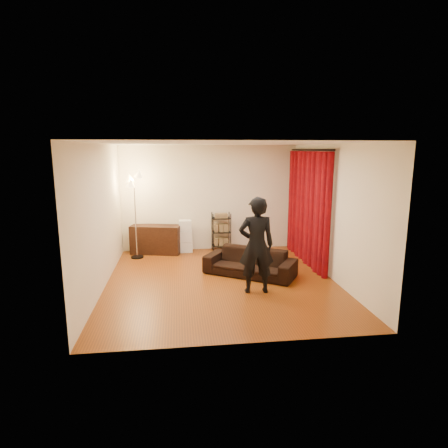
{
  "coord_description": "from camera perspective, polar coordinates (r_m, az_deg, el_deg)",
  "views": [
    {
      "loc": [
        -0.82,
        -7.09,
        2.59
      ],
      "look_at": [
        0.1,
        0.3,
        1.1
      ],
      "focal_mm": 30.0,
      "sensor_mm": 36.0,
      "label": 1
    }
  ],
  "objects": [
    {
      "name": "sofa",
      "position": [
        7.86,
        3.95,
        -5.86
      ],
      "size": [
        1.97,
        1.62,
        0.55
      ],
      "primitive_type": "imported",
      "rotation": [
        0.0,
        0.0,
        -0.57
      ],
      "color": "black",
      "rests_on": "ground"
    },
    {
      "name": "wall_left",
      "position": [
        7.34,
        -18.22,
        1.01
      ],
      "size": [
        0.0,
        5.0,
        5.0
      ],
      "primitive_type": "plane",
      "rotation": [
        1.57,
        0.0,
        1.57
      ],
      "color": "#EEE2C6",
      "rests_on": "ground"
    },
    {
      "name": "ceiling",
      "position": [
        7.14,
        -0.51,
        12.19
      ],
      "size": [
        5.0,
        5.0,
        0.0
      ],
      "primitive_type": "plane",
      "rotation": [
        3.14,
        0.0,
        0.0
      ],
      "color": "white",
      "rests_on": "ground"
    },
    {
      "name": "wall_right",
      "position": [
        7.83,
        16.1,
        1.75
      ],
      "size": [
        0.0,
        5.0,
        5.0
      ],
      "primitive_type": "plane",
      "rotation": [
        1.57,
        0.0,
        -1.57
      ],
      "color": "#EEE2C6",
      "rests_on": "ground"
    },
    {
      "name": "curtain",
      "position": [
        8.83,
        12.52,
        2.47
      ],
      "size": [
        0.22,
        2.65,
        2.55
      ],
      "primitive_type": null,
      "color": "#7F0407",
      "rests_on": "ground"
    },
    {
      "name": "curtain_rod",
      "position": [
        8.74,
        13.01,
        10.96
      ],
      "size": [
        0.04,
        2.65,
        0.04
      ],
      "primitive_type": "cylinder",
      "rotation": [
        1.57,
        0.0,
        0.0
      ],
      "color": "black",
      "rests_on": "wall_right"
    },
    {
      "name": "wall_front",
      "position": [
        4.83,
        2.94,
        -3.58
      ],
      "size": [
        5.0,
        0.0,
        5.0
      ],
      "primitive_type": "plane",
      "rotation": [
        -1.57,
        0.0,
        0.0
      ],
      "color": "#EEE2C6",
      "rests_on": "ground"
    },
    {
      "name": "storage_boxes",
      "position": [
        9.61,
        -5.84,
        -1.85
      ],
      "size": [
        0.34,
        0.27,
        0.83
      ],
      "primitive_type": null,
      "rotation": [
        0.0,
        0.0,
        -0.03
      ],
      "color": "silver",
      "rests_on": "ground"
    },
    {
      "name": "floor_lamp",
      "position": [
        9.16,
        -13.35,
        1.12
      ],
      "size": [
        0.44,
        0.44,
        2.04
      ],
      "primitive_type": null,
      "rotation": [
        0.0,
        0.0,
        0.24
      ],
      "color": "silver",
      "rests_on": "ground"
    },
    {
      "name": "wire_shelf",
      "position": [
        9.66,
        -0.43,
        -1.21
      ],
      "size": [
        0.45,
        0.32,
        0.99
      ],
      "primitive_type": null,
      "rotation": [
        0.0,
        0.0,
        -0.01
      ],
      "color": "black",
      "rests_on": "ground"
    },
    {
      "name": "person",
      "position": [
        6.79,
        4.95,
        -3.25
      ],
      "size": [
        0.66,
        0.45,
        1.78
      ],
      "primitive_type": "imported",
      "rotation": [
        0.0,
        0.0,
        3.11
      ],
      "color": "black",
      "rests_on": "ground"
    },
    {
      "name": "wall_back",
      "position": [
        9.71,
        -2.2,
        3.96
      ],
      "size": [
        5.0,
        0.0,
        5.0
      ],
      "primitive_type": "plane",
      "rotation": [
        1.57,
        0.0,
        0.0
      ],
      "color": "#EEE2C6",
      "rests_on": "ground"
    },
    {
      "name": "floor",
      "position": [
        7.6,
        -0.47,
        -8.63
      ],
      "size": [
        5.0,
        5.0,
        0.0
      ],
      "primitive_type": "plane",
      "color": "#833D0D",
      "rests_on": "ground"
    },
    {
      "name": "media_cabinet",
      "position": [
        9.6,
        -10.34,
        -2.32
      ],
      "size": [
        1.3,
        0.73,
        0.72
      ],
      "primitive_type": "cube",
      "rotation": [
        0.0,
        0.0,
        -0.23
      ],
      "color": "black",
      "rests_on": "ground"
    }
  ]
}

